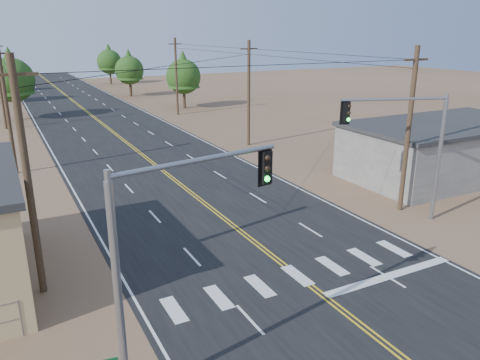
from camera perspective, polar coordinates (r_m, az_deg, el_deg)
road at (r=40.83m, az=-10.66°, el=2.11°), size 15.00×200.00×0.02m
building_right at (r=39.42m, az=23.64°, el=3.35°), size 15.00×8.00×4.00m
utility_pole_left_near at (r=20.56m, az=-24.47°, el=0.16°), size 1.80×0.30×10.00m
utility_pole_left_mid at (r=40.16m, az=-26.53°, el=7.77°), size 1.80×0.30×10.00m
utility_pole_left_far at (r=60.03m, az=-27.25°, el=10.37°), size 1.80×0.30×10.00m
utility_pole_right_near at (r=29.89m, az=19.85°, el=5.77°), size 1.80×0.30×10.00m
utility_pole_right_mid at (r=45.65m, az=1.07°, el=10.58°), size 1.80×0.30×10.00m
utility_pole_right_far at (r=63.83m, az=-7.77°, el=12.44°), size 1.80×0.30×10.00m
signal_mast_left at (r=13.90m, az=-8.83°, el=-7.16°), size 5.69×1.20×7.35m
signal_mast_right at (r=28.11m, az=20.27°, el=4.83°), size 5.92×2.22×7.42m
tree_left_near at (r=65.72m, az=-26.11°, el=11.36°), size 5.43×5.43×9.05m
tree_right_near at (r=69.30m, az=-6.92°, el=12.82°), size 4.96×4.96×8.26m
tree_right_mid at (r=84.20m, az=-13.36°, el=13.22°), size 4.82×4.82×8.03m
tree_right_far at (r=105.48m, az=-15.68°, el=13.99°), size 5.06×5.06×8.44m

